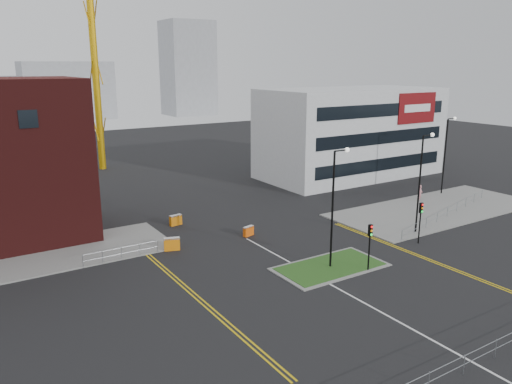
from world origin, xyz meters
TOP-DOWN VIEW (x-y plane):
  - ground at (0.00, 0.00)m, footprint 200.00×200.00m
  - pavement_right at (22.00, 14.00)m, footprint 24.00×10.00m
  - island_kerb at (2.00, 8.00)m, footprint 8.60×4.60m
  - grass_island at (2.00, 8.00)m, footprint 8.00×4.00m
  - office_block at (26.01, 31.97)m, footprint 25.00×12.20m
  - streetlamp_island at (2.22, 8.00)m, footprint 1.46×0.36m
  - streetlamp_right_near at (14.22, 10.00)m, footprint 1.46×0.36m
  - streetlamp_right_far at (28.22, 18.00)m, footprint 1.46×0.36m
  - traffic_light_island at (4.00, 5.98)m, footprint 0.28×0.33m
  - traffic_light_right at (12.00, 7.98)m, footprint 0.28×0.33m
  - railing_front at (0.00, -6.00)m, footprint 24.05×0.05m
  - railing_left at (-11.00, 18.00)m, footprint 6.05×0.05m
  - railing_right at (20.50, 11.50)m, footprint 19.05×5.05m
  - centre_line at (0.00, 2.00)m, footprint 0.15×30.00m
  - yellow_left_a at (-9.00, 10.00)m, footprint 0.12×24.00m
  - yellow_left_b at (-8.70, 10.00)m, footprint 0.12×24.00m
  - yellow_right_a at (9.50, 6.00)m, footprint 0.12×20.00m
  - yellow_right_b at (9.80, 6.00)m, footprint 0.12×20.00m
  - skyline_b at (10.00, 130.00)m, footprint 24.00×12.00m
  - skyline_c at (45.00, 125.00)m, footprint 14.00×12.00m
  - pedestrian at (23.28, 17.27)m, footprint 0.80×0.69m
  - barrier_left at (-6.76, 17.91)m, footprint 1.38×0.82m
  - barrier_mid at (-3.77, 23.99)m, footprint 1.26×0.58m
  - barrier_right at (0.54, 17.57)m, footprint 1.13×0.62m

SIDE VIEW (x-z plane):
  - ground at x=0.00m, z-range 0.00..0.00m
  - centre_line at x=0.00m, z-range 0.00..0.01m
  - yellow_left_a at x=-9.00m, z-range 0.00..0.01m
  - yellow_left_b at x=-8.70m, z-range 0.00..0.01m
  - yellow_right_a at x=9.50m, z-range 0.00..0.01m
  - yellow_right_b at x=9.80m, z-range 0.00..0.01m
  - island_kerb at x=2.00m, z-range 0.00..0.08m
  - pavement_right at x=22.00m, z-range 0.00..0.12m
  - grass_island at x=2.00m, z-range 0.00..0.12m
  - barrier_right at x=0.54m, z-range 0.04..0.94m
  - barrier_mid at x=-3.77m, z-range 0.04..1.07m
  - barrier_left at x=-6.76m, z-range 0.05..1.15m
  - railing_left at x=-11.00m, z-range 0.19..1.29m
  - railing_right at x=20.50m, z-range 0.23..1.33m
  - railing_front at x=0.00m, z-range 0.23..1.33m
  - pedestrian at x=23.28m, z-range 0.00..1.86m
  - traffic_light_island at x=4.00m, z-range 0.74..4.39m
  - traffic_light_right at x=12.00m, z-range 0.74..4.39m
  - streetlamp_island at x=2.22m, z-range 0.82..10.00m
  - streetlamp_right_near at x=14.22m, z-range 0.82..10.00m
  - streetlamp_right_far at x=28.22m, z-range 0.82..10.00m
  - office_block at x=26.01m, z-range 0.00..12.00m
  - skyline_b at x=10.00m, z-range 0.00..16.00m
  - skyline_c at x=45.00m, z-range 0.00..28.00m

